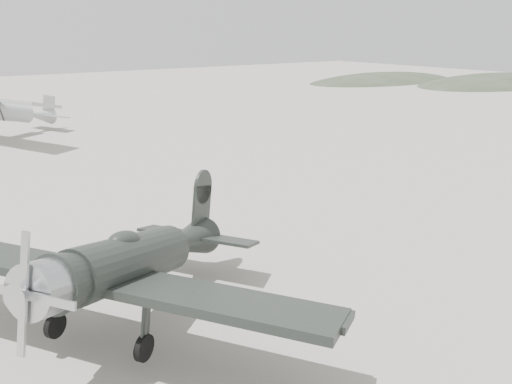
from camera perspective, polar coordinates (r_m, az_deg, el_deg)
ground at (r=15.49m, az=4.70°, el=-9.38°), size 160.00×160.00×0.00m
hill_east_north at (r=79.27m, az=25.92°, el=11.11°), size 36.00×18.00×6.00m
hill_northeast at (r=77.92m, az=14.38°, el=12.24°), size 32.00×16.00×5.20m
lowwing_monoplane at (r=12.56m, az=-13.52°, el=-7.47°), size 8.63×9.79×3.43m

